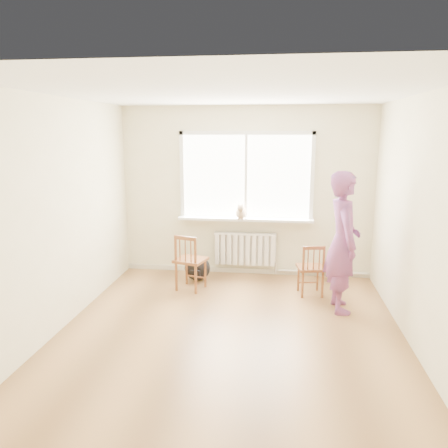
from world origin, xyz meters
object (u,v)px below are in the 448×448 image
(person, at_px, (343,242))
(chair_right, at_px, (311,270))
(backpack, at_px, (197,268))
(chair_left, at_px, (189,262))
(cat, at_px, (241,212))

(person, bearing_deg, chair_right, 31.09)
(chair_right, xyz_separation_m, backpack, (-1.73, 0.43, -0.18))
(chair_right, xyz_separation_m, person, (0.34, -0.45, 0.53))
(chair_right, relative_size, backpack, 1.87)
(chair_right, bearing_deg, chair_left, -9.34)
(person, height_order, backpack, person)
(chair_left, height_order, person, person)
(chair_right, height_order, backpack, chair_right)
(person, height_order, cat, person)
(backpack, bearing_deg, chair_left, -94.59)
(cat, distance_m, backpack, 1.11)
(chair_left, height_order, backpack, chair_left)
(person, relative_size, cat, 4.67)
(chair_left, bearing_deg, chair_right, -163.90)
(chair_right, relative_size, cat, 1.93)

